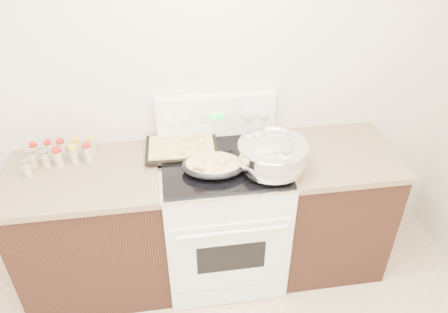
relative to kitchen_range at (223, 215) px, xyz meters
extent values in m
cube|color=beige|center=(-0.35, 0.35, 0.86)|extent=(4.00, 0.05, 2.70)
cube|color=black|center=(-0.83, 0.01, -0.05)|extent=(0.90, 0.64, 0.88)
cube|color=brown|center=(-0.83, 0.01, 0.41)|extent=(0.93, 0.67, 0.04)
cube|color=black|center=(0.73, 0.01, -0.05)|extent=(0.70, 0.64, 0.88)
cube|color=brown|center=(0.73, 0.01, 0.41)|extent=(0.73, 0.67, 0.04)
cube|color=white|center=(0.00, 0.00, -0.03)|extent=(0.76, 0.66, 0.92)
cube|color=white|center=(0.00, -0.34, -0.04)|extent=(0.70, 0.01, 0.55)
cube|color=black|center=(0.00, -0.35, -0.04)|extent=(0.42, 0.01, 0.22)
cylinder|color=white|center=(0.00, -0.38, 0.21)|extent=(0.65, 0.02, 0.02)
cube|color=white|center=(0.00, -0.34, -0.41)|extent=(0.70, 0.01, 0.14)
cube|color=silver|center=(0.00, 0.00, 0.44)|extent=(0.78, 0.68, 0.01)
cube|color=black|center=(0.00, 0.00, 0.45)|extent=(0.74, 0.64, 0.01)
cube|color=white|center=(0.00, 0.29, 0.59)|extent=(0.76, 0.07, 0.28)
cylinder|color=white|center=(-0.30, 0.24, 0.61)|extent=(0.06, 0.02, 0.06)
cylinder|color=white|center=(-0.20, 0.24, 0.61)|extent=(0.06, 0.02, 0.06)
cylinder|color=white|center=(0.20, 0.24, 0.61)|extent=(0.06, 0.02, 0.06)
cylinder|color=white|center=(0.30, 0.24, 0.61)|extent=(0.06, 0.02, 0.06)
cube|color=#19E533|center=(0.00, 0.25, 0.61)|extent=(0.09, 0.00, 0.04)
cube|color=silver|center=(-0.08, 0.25, 0.61)|extent=(0.05, 0.00, 0.05)
cube|color=silver|center=(0.08, 0.25, 0.61)|extent=(0.05, 0.00, 0.05)
ellipsoid|color=silver|center=(0.26, -0.15, 0.53)|extent=(0.43, 0.43, 0.24)
cylinder|color=silver|center=(0.26, -0.15, 0.46)|extent=(0.22, 0.22, 0.01)
torus|color=silver|center=(0.26, -0.15, 0.63)|extent=(0.40, 0.40, 0.02)
cylinder|color=silver|center=(0.26, -0.15, 0.56)|extent=(0.38, 0.38, 0.13)
cylinder|color=brown|center=(0.26, -0.15, 0.61)|extent=(0.35, 0.35, 0.00)
cube|color=#C1B88F|center=(0.31, -0.13, 0.62)|extent=(0.04, 0.04, 0.03)
cube|color=#C1B88F|center=(0.28, -0.20, 0.62)|extent=(0.04, 0.04, 0.03)
cube|color=#C1B88F|center=(0.32, -0.29, 0.62)|extent=(0.05, 0.05, 0.03)
cube|color=#C1B88F|center=(0.28, -0.13, 0.62)|extent=(0.04, 0.04, 0.03)
cube|color=#C1B88F|center=(0.32, -0.17, 0.62)|extent=(0.03, 0.03, 0.03)
cube|color=#C1B88F|center=(0.23, -0.12, 0.62)|extent=(0.04, 0.04, 0.03)
cube|color=#C1B88F|center=(0.19, -0.03, 0.62)|extent=(0.03, 0.03, 0.02)
cube|color=#C1B88F|center=(0.31, -0.09, 0.62)|extent=(0.04, 0.04, 0.03)
cube|color=#C1B88F|center=(0.29, -0.30, 0.62)|extent=(0.04, 0.04, 0.03)
cube|color=#C1B88F|center=(0.22, -0.22, 0.62)|extent=(0.05, 0.05, 0.03)
cube|color=#C1B88F|center=(0.29, -0.29, 0.62)|extent=(0.04, 0.04, 0.03)
cube|color=#C1B88F|center=(0.15, -0.06, 0.62)|extent=(0.04, 0.04, 0.03)
cube|color=#C1B88F|center=(0.20, -0.04, 0.62)|extent=(0.04, 0.04, 0.03)
cube|color=#C1B88F|center=(0.28, -0.27, 0.62)|extent=(0.05, 0.05, 0.03)
cube|color=#C1B88F|center=(0.31, -0.30, 0.62)|extent=(0.04, 0.04, 0.03)
ellipsoid|color=black|center=(-0.07, -0.11, 0.49)|extent=(0.40, 0.31, 0.08)
ellipsoid|color=tan|center=(-0.07, -0.11, 0.51)|extent=(0.36, 0.28, 0.06)
sphere|color=tan|center=(-0.18, -0.17, 0.54)|extent=(0.04, 0.04, 0.04)
sphere|color=tan|center=(-0.04, -0.12, 0.54)|extent=(0.05, 0.05, 0.05)
sphere|color=tan|center=(-0.02, -0.15, 0.54)|extent=(0.05, 0.05, 0.05)
sphere|color=tan|center=(-0.13, -0.11, 0.54)|extent=(0.05, 0.05, 0.05)
sphere|color=tan|center=(0.00, -0.12, 0.54)|extent=(0.06, 0.06, 0.06)
sphere|color=tan|center=(-0.16, -0.16, 0.54)|extent=(0.04, 0.04, 0.04)
sphere|color=tan|center=(-0.14, -0.18, 0.54)|extent=(0.05, 0.05, 0.05)
sphere|color=tan|center=(-0.03, -0.07, 0.54)|extent=(0.04, 0.04, 0.04)
cube|color=black|center=(-0.24, 0.14, 0.46)|extent=(0.45, 0.33, 0.02)
cube|color=tan|center=(-0.24, 0.14, 0.48)|extent=(0.41, 0.28, 0.02)
sphere|color=tan|center=(-0.19, 0.19, 0.49)|extent=(0.04, 0.04, 0.04)
sphere|color=tan|center=(-0.21, 0.10, 0.49)|extent=(0.03, 0.03, 0.03)
sphere|color=tan|center=(-0.25, 0.11, 0.49)|extent=(0.03, 0.03, 0.03)
sphere|color=tan|center=(-0.25, 0.19, 0.49)|extent=(0.04, 0.04, 0.04)
sphere|color=tan|center=(-0.24, 0.05, 0.49)|extent=(0.04, 0.04, 0.04)
sphere|color=tan|center=(-0.14, 0.23, 0.49)|extent=(0.04, 0.04, 0.04)
sphere|color=tan|center=(-0.12, 0.08, 0.49)|extent=(0.03, 0.03, 0.03)
sphere|color=tan|center=(-0.26, 0.19, 0.49)|extent=(0.05, 0.05, 0.05)
sphere|color=tan|center=(-0.11, 0.22, 0.49)|extent=(0.04, 0.04, 0.04)
sphere|color=tan|center=(-0.11, 0.17, 0.49)|extent=(0.04, 0.04, 0.04)
cylinder|color=tan|center=(-0.09, 0.00, 0.46)|extent=(0.16, 0.25, 0.01)
sphere|color=tan|center=(-0.15, -0.09, 0.47)|extent=(0.04, 0.04, 0.04)
sphere|color=#98D4E3|center=(0.33, -0.20, 0.48)|extent=(0.07, 0.07, 0.07)
cylinder|color=#98D4E3|center=(0.42, -0.14, 0.50)|extent=(0.19, 0.15, 0.06)
cylinder|color=#BFB28C|center=(-1.12, 0.21, 0.48)|extent=(0.04, 0.04, 0.09)
cylinder|color=#B21414|center=(-1.12, 0.21, 0.53)|extent=(0.05, 0.05, 0.02)
cylinder|color=#BFB28C|center=(-1.04, 0.20, 0.48)|extent=(0.04, 0.04, 0.11)
cylinder|color=#B21414|center=(-1.04, 0.20, 0.55)|extent=(0.04, 0.04, 0.02)
cylinder|color=#BFB28C|center=(-0.96, 0.21, 0.48)|extent=(0.05, 0.05, 0.10)
cylinder|color=#B21414|center=(-0.96, 0.21, 0.54)|extent=(0.05, 0.05, 0.02)
cylinder|color=#BFB28C|center=(-0.87, 0.20, 0.48)|extent=(0.04, 0.04, 0.10)
cylinder|color=gold|center=(-0.87, 0.20, 0.54)|extent=(0.05, 0.05, 0.02)
cylinder|color=#BFB28C|center=(-0.78, 0.20, 0.49)|extent=(0.04, 0.04, 0.11)
cylinder|color=gold|center=(-0.78, 0.20, 0.55)|extent=(0.05, 0.05, 0.02)
cylinder|color=#BFB28C|center=(-1.12, 0.12, 0.48)|extent=(0.05, 0.05, 0.10)
cylinder|color=#B2B2B7|center=(-1.12, 0.12, 0.54)|extent=(0.05, 0.05, 0.02)
cylinder|color=#BFB28C|center=(-1.04, 0.12, 0.48)|extent=(0.05, 0.05, 0.09)
cylinder|color=#B2B2B7|center=(-1.04, 0.12, 0.53)|extent=(0.05, 0.05, 0.02)
cylinder|color=#BFB28C|center=(-0.97, 0.11, 0.48)|extent=(0.05, 0.05, 0.10)
cylinder|color=#B21414|center=(-0.97, 0.11, 0.54)|extent=(0.05, 0.05, 0.02)
cylinder|color=#BFB28C|center=(-0.88, 0.12, 0.48)|extent=(0.05, 0.05, 0.11)
cylinder|color=gold|center=(-0.88, 0.12, 0.55)|extent=(0.05, 0.05, 0.02)
cylinder|color=#BFB28C|center=(-0.80, 0.12, 0.49)|extent=(0.05, 0.05, 0.11)
cylinder|color=#B21414|center=(-0.80, 0.12, 0.55)|extent=(0.05, 0.05, 0.02)
cylinder|color=#BFB28C|center=(-1.13, 0.03, 0.48)|extent=(0.04, 0.04, 0.10)
cylinder|color=#B2B2B7|center=(-1.13, 0.03, 0.54)|extent=(0.05, 0.05, 0.02)
camera|label=1|loc=(-0.31, -2.13, 1.98)|focal=35.00mm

